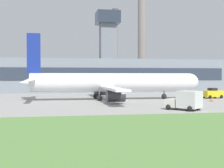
# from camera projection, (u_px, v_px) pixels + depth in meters

# --- Properties ---
(ground_plane) EXTENTS (400.00, 400.00, 0.00)m
(ground_plane) POSITION_uv_depth(u_px,v_px,m) (117.00, 102.00, 52.69)
(ground_plane) COLOR #999691
(terminal_building) EXTENTS (70.76, 11.28, 21.83)m
(terminal_building) POSITION_uv_depth(u_px,v_px,m) (94.00, 74.00, 84.73)
(terminal_building) COLOR gray
(terminal_building) RESTS_ON ground_plane
(smokestack_left) EXTENTS (2.33, 2.33, 29.52)m
(smokestack_left) POSITION_uv_depth(u_px,v_px,m) (115.00, 48.00, 117.18)
(smokestack_left) COLOR gray
(smokestack_left) RESTS_ON ground_plane
(smokestack_right) EXTENTS (3.67, 3.67, 44.87)m
(smokestack_right) POSITION_uv_depth(u_px,v_px,m) (142.00, 27.00, 115.22)
(smokestack_right) COLOR gray
(smokestack_right) RESTS_ON ground_plane
(airplane) EXTENTS (33.27, 30.62, 11.82)m
(airplane) POSITION_uv_depth(u_px,v_px,m) (111.00, 83.00, 56.95)
(airplane) COLOR white
(airplane) RESTS_ON ground_plane
(pushback_tug) EXTENTS (4.11, 3.01, 2.01)m
(pushback_tug) POSITION_uv_depth(u_px,v_px,m) (212.00, 94.00, 60.72)
(pushback_tug) COLOR yellow
(pushback_tug) RESTS_ON ground_plane
(baggage_truck) EXTENTS (4.53, 4.81, 2.46)m
(baggage_truck) POSITION_uv_depth(u_px,v_px,m) (186.00, 101.00, 39.68)
(baggage_truck) COLOR white
(baggage_truck) RESTS_ON ground_plane
(ground_crew_person) EXTENTS (0.47, 0.47, 1.61)m
(ground_crew_person) POSITION_uv_depth(u_px,v_px,m) (193.00, 99.00, 48.64)
(ground_crew_person) COLOR #23283D
(ground_crew_person) RESTS_ON ground_plane
(traffic_cone_near_nose) EXTENTS (0.63, 0.63, 0.64)m
(traffic_cone_near_nose) POSITION_uv_depth(u_px,v_px,m) (212.00, 99.00, 53.68)
(traffic_cone_near_nose) COLOR black
(traffic_cone_near_nose) RESTS_ON ground_plane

